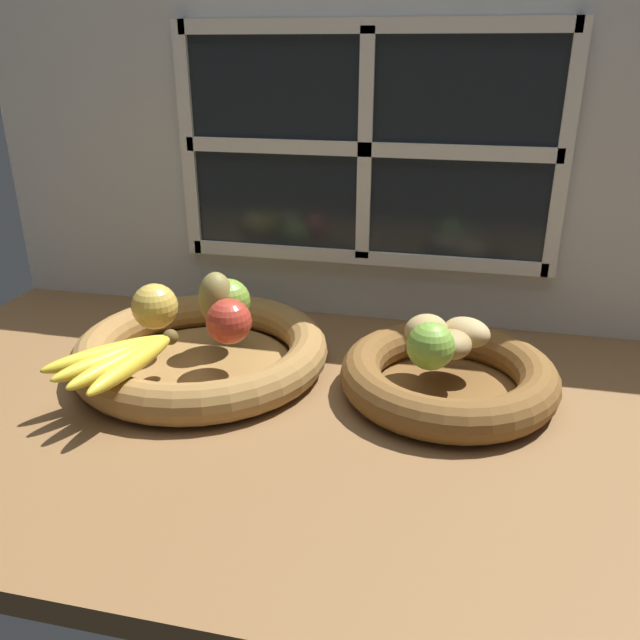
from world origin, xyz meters
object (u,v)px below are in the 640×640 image
(fruit_bowl_left, at_px, (202,352))
(potato_oblong, at_px, (426,331))
(apple_golden_left, at_px, (155,306))
(apple_green_back, at_px, (228,301))
(potato_back, at_px, (466,332))
(fruit_bowl_right, at_px, (448,377))
(potato_large, at_px, (451,344))
(lime_near, at_px, (431,346))
(apple_red_right, at_px, (228,322))
(pear_brown, at_px, (216,299))
(banana_bunch_front, at_px, (121,358))

(fruit_bowl_left, height_order, potato_oblong, potato_oblong)
(apple_golden_left, bearing_deg, fruit_bowl_left, -4.12)
(apple_green_back, distance_m, potato_back, 0.37)
(fruit_bowl_right, distance_m, potato_large, 0.05)
(apple_golden_left, distance_m, lime_near, 0.43)
(apple_red_right, height_order, potato_back, apple_red_right)
(fruit_bowl_right, distance_m, potato_back, 0.07)
(fruit_bowl_right, xyz_separation_m, potato_back, (0.02, 0.05, 0.05))
(fruit_bowl_right, relative_size, apple_golden_left, 4.36)
(apple_red_right, bearing_deg, fruit_bowl_left, 155.40)
(fruit_bowl_right, bearing_deg, potato_oblong, 142.13)
(apple_red_right, bearing_deg, apple_green_back, 109.97)
(apple_green_back, height_order, pear_brown, pear_brown)
(apple_red_right, bearing_deg, banana_bunch_front, -138.50)
(pear_brown, bearing_deg, potato_large, -6.07)
(potato_large, xyz_separation_m, potato_oblong, (-0.04, 0.03, 0.00))
(fruit_bowl_right, xyz_separation_m, apple_green_back, (-0.35, 0.05, 0.07))
(fruit_bowl_left, height_order, apple_golden_left, apple_golden_left)
(potato_oblong, bearing_deg, fruit_bowl_right, -37.87)
(apple_golden_left, bearing_deg, fruit_bowl_right, -0.68)
(apple_red_right, height_order, banana_bunch_front, apple_red_right)
(pear_brown, distance_m, potato_large, 0.37)
(banana_bunch_front, distance_m, lime_near, 0.43)
(apple_red_right, xyz_separation_m, pear_brown, (-0.04, 0.07, 0.01))
(pear_brown, height_order, potato_oblong, pear_brown)
(pear_brown, xyz_separation_m, banana_bunch_front, (-0.08, -0.17, -0.03))
(lime_near, bearing_deg, potato_oblong, 98.65)
(apple_green_back, height_order, apple_golden_left, same)
(apple_red_right, bearing_deg, potato_oblong, 10.84)
(fruit_bowl_left, xyz_separation_m, pear_brown, (0.01, 0.04, 0.08))
(potato_oblong, bearing_deg, potato_large, -37.87)
(apple_red_right, height_order, potato_large, apple_red_right)
(apple_golden_left, distance_m, potato_oblong, 0.42)
(potato_oblong, bearing_deg, banana_bunch_front, -158.47)
(pear_brown, bearing_deg, fruit_bowl_left, -110.37)
(banana_bunch_front, bearing_deg, lime_near, 12.34)
(potato_large, xyz_separation_m, lime_near, (-0.03, -0.04, 0.01))
(apple_golden_left, bearing_deg, potato_oblong, 3.21)
(apple_green_back, height_order, potato_back, apple_green_back)
(potato_back, relative_size, lime_near, 1.08)
(fruit_bowl_left, bearing_deg, potato_oblong, 4.81)
(apple_golden_left, distance_m, banana_bunch_front, 0.14)
(fruit_bowl_left, height_order, potato_back, potato_back)
(apple_golden_left, relative_size, banana_bunch_front, 0.36)
(fruit_bowl_left, height_order, banana_bunch_front, banana_bunch_front)
(potato_back, relative_size, potato_large, 1.14)
(potato_back, distance_m, lime_near, 0.10)
(apple_red_right, bearing_deg, pear_brown, 123.10)
(potato_large, distance_m, potato_oblong, 0.05)
(fruit_bowl_right, height_order, potato_back, potato_back)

